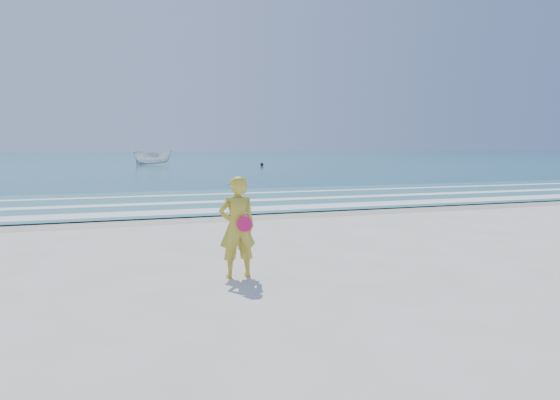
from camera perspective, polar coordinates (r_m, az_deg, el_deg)
name	(u,v)px	position (r m, az deg, el deg)	size (l,w,h in m)	color
ground	(348,283)	(9.19, 7.08, -8.61)	(400.00, 400.00, 0.00)	silver
wet_sand	(219,217)	(17.55, -6.42, -1.75)	(400.00, 2.40, 0.00)	#B2A893
ocean	(103,157)	(113.02, -18.01, 4.28)	(400.00, 190.00, 0.04)	#19727F
shallow	(189,201)	(22.41, -9.44, -0.07)	(400.00, 10.00, 0.01)	#59B7AD
foam_near	(210,211)	(18.80, -7.36, -1.11)	(400.00, 1.40, 0.01)	white
foam_mid	(193,202)	(21.62, -9.05, -0.25)	(400.00, 0.90, 0.01)	white
foam_far	(179,195)	(24.86, -10.50, 0.49)	(400.00, 0.60, 0.01)	white
boat	(153,157)	(65.11, -13.12, 4.37)	(1.74, 4.61, 1.78)	silver
buoy	(262,164)	(59.87, -1.91, 3.74)	(0.38, 0.38, 0.38)	black
woman	(237,227)	(9.40, -4.49, -2.83)	(0.65, 0.44, 1.75)	gold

